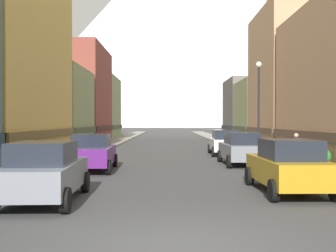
# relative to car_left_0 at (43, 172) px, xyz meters

# --- Properties ---
(ground_plane) EXTENTS (400.00, 400.00, 0.00)m
(ground_plane) POSITION_rel_car_left_0_xyz_m (3.80, -4.23, -0.90)
(ground_plane) COLOR #404040
(sidewalk_left) EXTENTS (2.50, 100.00, 0.15)m
(sidewalk_left) POSITION_rel_car_left_0_xyz_m (-2.45, 30.77, -0.82)
(sidewalk_left) COLOR gray
(sidewalk_left) RESTS_ON ground
(sidewalk_right) EXTENTS (2.50, 100.00, 0.15)m
(sidewalk_right) POSITION_rel_car_left_0_xyz_m (10.05, 30.77, -0.82)
(sidewalk_right) COLOR gray
(sidewalk_right) RESTS_ON ground
(storefront_left_2) EXTENTS (6.66, 9.44, 7.06)m
(storefront_left_2) POSITION_rel_car_left_0_xyz_m (-6.88, 24.74, 2.50)
(storefront_left_2) COLOR #8C9966
(storefront_left_2) RESTS_ON ground
(storefront_left_3) EXTENTS (9.22, 12.43, 10.89)m
(storefront_left_3) POSITION_rel_car_left_0_xyz_m (-8.16, 36.22, 4.37)
(storefront_left_3) COLOR brown
(storefront_left_3) RESTS_ON ground
(storefront_left_4) EXTENTS (7.43, 10.50, 8.68)m
(storefront_left_4) POSITION_rel_car_left_0_xyz_m (-7.27, 47.81, 3.29)
(storefront_left_4) COLOR #8C9966
(storefront_left_4) RESTS_ON ground
(storefront_right_2) EXTENTS (8.93, 9.87, 11.70)m
(storefront_right_2) POSITION_rel_car_left_0_xyz_m (15.61, 23.07, 4.77)
(storefront_right_2) COLOR tan
(storefront_right_2) RESTS_ON ground
(storefront_right_3) EXTENTS (9.52, 8.81, 6.72)m
(storefront_right_3) POSITION_rel_car_left_0_xyz_m (15.91, 32.74, 2.33)
(storefront_right_3) COLOR #8C9966
(storefront_right_3) RESTS_ON ground
(storefront_right_4) EXTENTS (7.83, 9.27, 7.81)m
(storefront_right_4) POSITION_rel_car_left_0_xyz_m (15.06, 42.08, 2.86)
(storefront_right_4) COLOR #66605B
(storefront_right_4) RESTS_ON ground
(car_left_0) EXTENTS (2.22, 4.47, 1.78)m
(car_left_0) POSITION_rel_car_left_0_xyz_m (0.00, 0.00, 0.00)
(car_left_0) COLOR slate
(car_left_0) RESTS_ON ground
(car_left_1) EXTENTS (2.21, 4.47, 1.78)m
(car_left_1) POSITION_rel_car_left_0_xyz_m (-0.00, 7.77, 0.00)
(car_left_1) COLOR #591E72
(car_left_1) RESTS_ON ground
(car_right_0) EXTENTS (2.14, 4.44, 1.78)m
(car_right_0) POSITION_rel_car_left_0_xyz_m (7.60, 1.59, 0.00)
(car_right_0) COLOR #B28419
(car_right_0) RESTS_ON ground
(car_right_1) EXTENTS (2.14, 4.44, 1.78)m
(car_right_1) POSITION_rel_car_left_0_xyz_m (7.60, 10.46, 0.00)
(car_right_1) COLOR slate
(car_right_1) RESTS_ON ground
(car_right_2) EXTENTS (2.14, 4.43, 1.78)m
(car_right_2) POSITION_rel_car_left_0_xyz_m (7.60, 17.17, 0.00)
(car_right_2) COLOR silver
(car_right_2) RESTS_ON ground
(potted_plant_0) EXTENTS (0.57, 0.57, 0.90)m
(potted_plant_0) POSITION_rel_car_left_0_xyz_m (-3.20, 10.00, -0.30)
(potted_plant_0) COLOR brown
(potted_plant_0) RESTS_ON sidewalk_left
(potted_plant_1) EXTENTS (0.69, 0.69, 0.96)m
(potted_plant_1) POSITION_rel_car_left_0_xyz_m (10.80, 7.06, -0.23)
(potted_plant_1) COLOR gray
(potted_plant_1) RESTS_ON sidewalk_right
(potted_plant_2) EXTENTS (0.53, 0.53, 0.79)m
(potted_plant_2) POSITION_rel_car_left_0_xyz_m (-3.20, 6.48, -0.31)
(potted_plant_2) COLOR gray
(potted_plant_2) RESTS_ON sidewalk_left
(pedestrian_0) EXTENTS (0.36, 0.36, 1.63)m
(pedestrian_0) POSITION_rel_car_left_0_xyz_m (10.05, 8.71, 0.00)
(pedestrian_0) COLOR #333338
(pedestrian_0) RESTS_ON sidewalk_right
(streetlamp_right) EXTENTS (0.36, 0.36, 5.86)m
(streetlamp_right) POSITION_rel_car_left_0_xyz_m (9.15, 13.26, 3.09)
(streetlamp_right) COLOR black
(streetlamp_right) RESTS_ON sidewalk_right
(mountain_backdrop) EXTENTS (225.59, 225.59, 132.66)m
(mountain_backdrop) POSITION_rel_car_left_0_xyz_m (15.87, 255.77, 65.43)
(mountain_backdrop) COLOR silver
(mountain_backdrop) RESTS_ON ground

